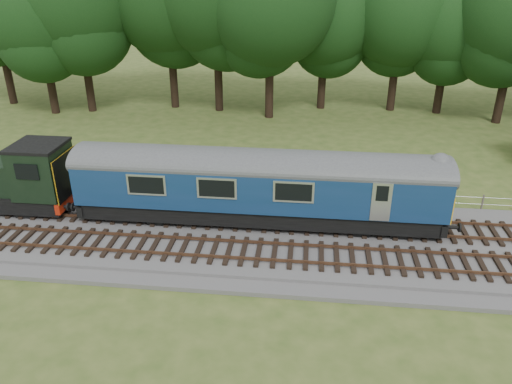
# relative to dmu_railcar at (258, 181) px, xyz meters

# --- Properties ---
(ground) EXTENTS (120.00, 120.00, 0.00)m
(ground) POSITION_rel_dmu_railcar_xyz_m (3.88, -1.40, -2.61)
(ground) COLOR #3C551F
(ground) RESTS_ON ground
(ballast) EXTENTS (70.00, 7.00, 0.35)m
(ballast) POSITION_rel_dmu_railcar_xyz_m (3.88, -1.40, -2.43)
(ballast) COLOR #4C4C4F
(ballast) RESTS_ON ground
(track_north) EXTENTS (67.20, 2.40, 0.21)m
(track_north) POSITION_rel_dmu_railcar_xyz_m (3.88, -0.00, -2.19)
(track_north) COLOR black
(track_north) RESTS_ON ballast
(track_south) EXTENTS (67.20, 2.40, 0.21)m
(track_south) POSITION_rel_dmu_railcar_xyz_m (3.88, -3.00, -2.19)
(track_south) COLOR black
(track_south) RESTS_ON ballast
(fence) EXTENTS (64.00, 0.12, 1.00)m
(fence) POSITION_rel_dmu_railcar_xyz_m (3.88, 3.10, -2.61)
(fence) COLOR #6B6054
(fence) RESTS_ON ground
(tree_line) EXTENTS (70.00, 8.00, 18.00)m
(tree_line) POSITION_rel_dmu_railcar_xyz_m (3.88, 20.60, -2.61)
(tree_line) COLOR black
(tree_line) RESTS_ON ground
(dmu_railcar) EXTENTS (18.05, 2.86, 3.88)m
(dmu_railcar) POSITION_rel_dmu_railcar_xyz_m (0.00, 0.00, 0.00)
(dmu_railcar) COLOR black
(dmu_railcar) RESTS_ON ground
(worker) EXTENTS (0.73, 0.50, 1.92)m
(worker) POSITION_rel_dmu_railcar_xyz_m (-10.42, -0.74, -1.29)
(worker) COLOR orange
(worker) RESTS_ON ballast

